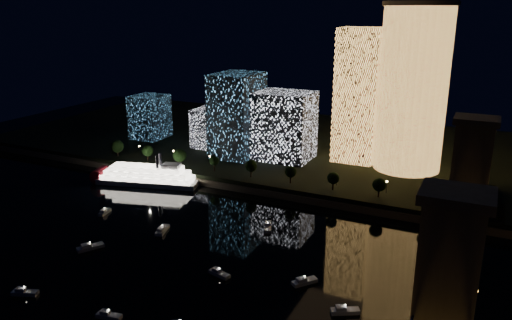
# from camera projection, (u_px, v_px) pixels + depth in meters

# --- Properties ---
(ground) EXTENTS (520.00, 520.00, 0.00)m
(ground) POSITION_uv_depth(u_px,v_px,m) (211.00, 293.00, 148.66)
(ground) COLOR black
(ground) RESTS_ON ground
(far_bank) EXTENTS (420.00, 160.00, 5.00)m
(far_bank) POSITION_uv_depth(u_px,v_px,m) (353.00, 152.00, 285.80)
(far_bank) COLOR black
(far_bank) RESTS_ON ground
(seawall) EXTENTS (420.00, 6.00, 3.00)m
(seawall) POSITION_uv_depth(u_px,v_px,m) (306.00, 198.00, 218.88)
(seawall) COLOR #6B5E4C
(seawall) RESTS_ON ground
(tower_cylindrical) EXTENTS (34.00, 34.00, 79.47)m
(tower_cylindrical) POSITION_uv_depth(u_px,v_px,m) (413.00, 88.00, 237.04)
(tower_cylindrical) COLOR #EFA64C
(tower_cylindrical) RESTS_ON far_bank
(tower_rectangular) EXTENTS (21.18, 21.18, 67.40)m
(tower_rectangular) POSITION_uv_depth(u_px,v_px,m) (359.00, 96.00, 253.44)
(tower_rectangular) COLOR #EFA64C
(tower_rectangular) RESTS_ON far_bank
(midrise_blocks) EXTENTS (114.55, 34.57, 43.95)m
(midrise_blocks) POSITION_uv_depth(u_px,v_px,m) (236.00, 120.00, 271.27)
(midrise_blocks) COLOR white
(midrise_blocks) RESTS_ON far_bank
(truss_bridge) EXTENTS (13.00, 266.00, 50.00)m
(truss_bridge) POSITION_uv_depth(u_px,v_px,m) (450.00, 291.00, 120.18)
(truss_bridge) COLOR #17214C
(truss_bridge) RESTS_ON ground
(riverboat) EXTENTS (53.57, 23.42, 15.86)m
(riverboat) POSITION_uv_depth(u_px,v_px,m) (143.00, 176.00, 239.80)
(riverboat) COLOR silver
(riverboat) RESTS_ON ground
(motorboats) EXTENTS (131.28, 80.52, 2.78)m
(motorboats) POSITION_uv_depth(u_px,v_px,m) (203.00, 274.00, 157.82)
(motorboats) COLOR silver
(motorboats) RESTS_ON ground
(esplanade_trees) EXTENTS (166.41, 6.94, 8.97)m
(esplanade_trees) POSITION_uv_depth(u_px,v_px,m) (233.00, 163.00, 237.84)
(esplanade_trees) COLOR black
(esplanade_trees) RESTS_ON far_bank
(street_lamps) EXTENTS (132.70, 0.70, 5.65)m
(street_lamps) POSITION_uv_depth(u_px,v_px,m) (249.00, 164.00, 241.10)
(street_lamps) COLOR black
(street_lamps) RESTS_ON far_bank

